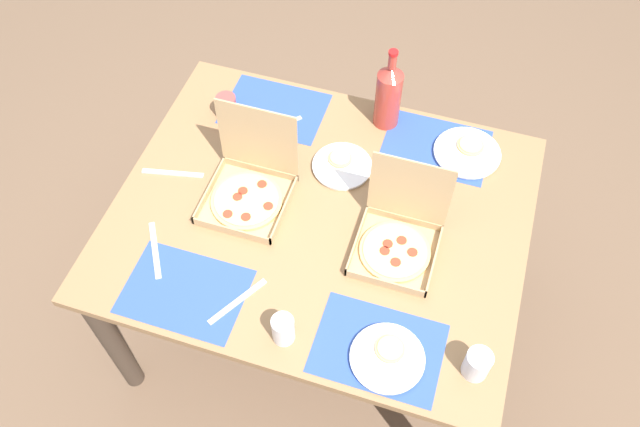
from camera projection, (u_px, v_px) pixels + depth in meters
name	position (u px, v px, depth m)	size (l,w,h in m)	color
ground_plane	(320.00, 313.00, 2.70)	(6.00, 6.00, 0.00)	brown
dining_table	(320.00, 231.00, 2.19)	(1.32, 1.08, 0.72)	#3F3328
placemat_near_left	(185.00, 291.00, 1.94)	(0.36, 0.26, 0.00)	#2D4C9E
placemat_near_right	(378.00, 348.00, 1.84)	(0.36, 0.26, 0.00)	#2D4C9E
placemat_far_left	(275.00, 109.00, 2.37)	(0.36, 0.26, 0.00)	#2D4C9E
placemat_far_right	(436.00, 147.00, 2.26)	(0.36, 0.26, 0.00)	#2D4C9E
pizza_box_corner_left	(398.00, 238.00, 2.00)	(0.25, 0.27, 0.29)	tan
pizza_box_center	(249.00, 187.00, 2.10)	(0.27, 0.28, 0.30)	tan
plate_far_right	(388.00, 357.00, 1.81)	(0.21, 0.21, 0.03)	white
plate_near_left	(467.00, 152.00, 2.24)	(0.23, 0.23, 0.03)	white
plate_near_right	(342.00, 166.00, 2.20)	(0.20, 0.20, 0.03)	white
soda_bottle	(388.00, 95.00, 2.22)	(0.09, 0.09, 0.32)	#B2382D
cup_spare	(477.00, 364.00, 1.76)	(0.07, 0.07, 0.10)	silver
cup_clear_right	(227.00, 107.00, 2.31)	(0.07, 0.07, 0.10)	#BF4742
cup_dark	(283.00, 329.00, 1.82)	(0.06, 0.06, 0.10)	silver
knife_by_far_right	(155.00, 250.00, 2.02)	(0.21, 0.02, 0.01)	#B7B7BC
knife_by_near_right	(238.00, 301.00, 1.92)	(0.21, 0.02, 0.01)	#B7B7BC
fork_by_near_left	(277.00, 127.00, 2.31)	(0.19, 0.02, 0.01)	#B7B7BC
knife_by_far_left	(173.00, 173.00, 2.19)	(0.21, 0.02, 0.01)	#B7B7BC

